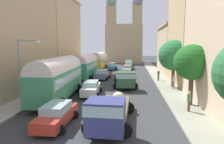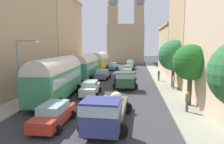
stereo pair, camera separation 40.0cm
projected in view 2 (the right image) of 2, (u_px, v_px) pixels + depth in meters
The scene contains 27 objects.
ground_plane at pixel (116, 78), 33.49m from camera, with size 154.00×154.00×0.00m, color #333539.
sidewalk_left at pixel (74, 77), 34.33m from camera, with size 2.50×70.00×0.14m, color #AAA49B.
sidewalk_right at pixel (160, 78), 32.63m from camera, with size 2.50×70.00×0.14m, color gray.
building_left_1 at pixel (12, 41), 23.03m from camera, with size 5.10×14.73×11.72m.
building_left_2 at pixel (58, 36), 37.10m from camera, with size 6.07×13.72×14.15m.
building_right_2 at pixel (190, 36), 27.34m from camera, with size 4.13×10.60×13.39m.
building_right_3 at pixel (177, 49), 39.69m from camera, with size 6.18×13.58×9.34m.
distant_church at pixel (126, 40), 63.40m from camera, with size 11.34×7.64×20.33m.
parked_bus_0 at pixel (57, 76), 19.61m from camera, with size 3.66×10.02×4.20m.
parked_bus_1 at pixel (86, 65), 32.20m from camera, with size 3.29×8.57×3.96m.
parked_bus_2 at pixel (100, 61), 43.00m from camera, with size 3.31×10.00×3.95m.
cargo_truck_0 at pixel (106, 111), 12.75m from camera, with size 3.14×7.22×2.30m.
cargo_truck_1 at pixel (125, 79), 25.37m from camera, with size 3.29×7.23×2.21m.
car_0 at pixel (127, 73), 33.19m from camera, with size 2.30×4.01×1.50m.
car_1 at pixel (128, 69), 39.59m from camera, with size 2.25×3.99×1.53m.
car_2 at pixel (130, 66), 45.91m from camera, with size 2.31×3.86×1.65m.
car_3 at pixel (130, 63), 53.75m from camera, with size 2.48×4.42×1.59m.
car_4 at pixel (54, 114), 13.29m from camera, with size 2.22×4.41×1.50m.
car_5 at pixel (90, 88), 21.48m from camera, with size 2.38×4.48×1.54m.
car_6 at pixel (102, 74), 31.73m from camera, with size 2.52×3.74×1.59m.
car_7 at pixel (113, 66), 44.63m from camera, with size 2.22×4.42×1.61m.
pedestrian_0 at pixel (159, 75), 29.75m from camera, with size 0.51×0.51×1.74m.
pedestrian_1 at pixel (174, 81), 24.02m from camera, with size 0.42×0.42×1.81m.
pedestrian_2 at pixel (187, 101), 15.61m from camera, with size 0.43×0.43×1.75m.
streetlamp_near at pixel (22, 67), 16.59m from camera, with size 2.00×0.28×5.80m.
roadside_tree_1 at pixel (191, 63), 17.07m from camera, with size 3.10×3.10×5.44m.
roadside_tree_2 at pixel (174, 55), 24.76m from camera, with size 3.84×3.84×6.06m.
Camera 2 is at (3.23, -5.93, 5.26)m, focal length 32.05 mm.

